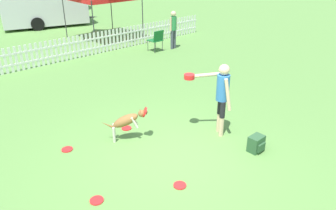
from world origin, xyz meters
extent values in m
plane|color=#5B8C42|center=(0.00, 0.00, 0.00)|extent=(240.00, 240.00, 0.00)
cylinder|color=beige|center=(1.43, -0.07, 0.23)|extent=(0.11, 0.11, 0.47)
cylinder|color=black|center=(1.43, -0.07, 0.66)|extent=(0.12, 0.12, 0.38)
cylinder|color=beige|center=(1.54, 0.09, 0.23)|extent=(0.11, 0.11, 0.47)
cylinder|color=black|center=(1.54, 0.09, 0.66)|extent=(0.12, 0.12, 0.38)
cylinder|color=#3372BF|center=(1.49, 0.01, 1.14)|extent=(0.39, 0.39, 0.59)
sphere|color=beige|center=(1.49, 0.01, 1.55)|extent=(0.23, 0.23, 0.23)
cylinder|color=beige|center=(1.41, -0.19, 1.06)|extent=(0.15, 0.22, 0.71)
cylinder|color=beige|center=(1.32, 0.38, 1.37)|extent=(0.59, 0.53, 0.14)
cylinder|color=red|center=(1.05, 0.61, 1.30)|extent=(0.24, 0.24, 0.02)
cylinder|color=red|center=(1.05, 0.61, 1.33)|extent=(0.24, 0.24, 0.02)
cylinder|color=red|center=(1.05, 0.61, 1.35)|extent=(0.24, 0.24, 0.02)
cylinder|color=red|center=(1.05, 0.61, 1.38)|extent=(0.24, 0.24, 0.02)
ellipsoid|color=olive|center=(-0.27, 1.24, 0.48)|extent=(0.65, 0.56, 0.43)
ellipsoid|color=silver|center=(-0.27, 1.24, 0.43)|extent=(0.35, 0.30, 0.20)
sphere|color=olive|center=(0.02, 1.04, 0.63)|extent=(0.15, 0.15, 0.15)
cone|color=olive|center=(0.08, 1.00, 0.66)|extent=(0.15, 0.14, 0.12)
cylinder|color=red|center=(0.08, 1.00, 0.66)|extent=(0.23, 0.26, 0.23)
cone|color=olive|center=(0.03, 1.09, 0.69)|extent=(0.05, 0.05, 0.07)
cone|color=olive|center=(-0.02, 1.01, 0.69)|extent=(0.05, 0.05, 0.07)
cylinder|color=silver|center=(-0.44, 1.46, 0.18)|extent=(0.06, 0.06, 0.36)
cylinder|color=silver|center=(-0.54, 1.32, 0.18)|extent=(0.06, 0.06, 0.36)
cylinder|color=silver|center=(-0.07, 1.19, 0.46)|extent=(0.17, 0.14, 0.29)
cylinder|color=silver|center=(-0.16, 1.07, 0.46)|extent=(0.17, 0.14, 0.29)
cone|color=olive|center=(-0.60, 1.47, 0.40)|extent=(0.26, 0.20, 0.19)
cylinder|color=red|center=(-1.46, 1.74, 0.01)|extent=(0.24, 0.24, 0.02)
cylinder|color=red|center=(0.02, 1.64, 0.01)|extent=(0.24, 0.24, 0.02)
cylinder|color=red|center=(-0.51, -0.72, 0.01)|extent=(0.24, 0.24, 0.02)
cylinder|color=red|center=(-1.82, -0.05, 0.01)|extent=(0.24, 0.24, 0.02)
cube|color=#2D5633|center=(1.48, -0.97, 0.17)|extent=(0.33, 0.23, 0.35)
cube|color=#2D5633|center=(1.48, -1.11, 0.14)|extent=(0.23, 0.04, 0.17)
cube|color=white|center=(0.00, 7.55, 0.27)|extent=(17.37, 0.04, 0.06)
cube|color=white|center=(0.00, 7.55, 0.64)|extent=(17.37, 0.04, 0.06)
cube|color=white|center=(-0.91, 7.55, 0.44)|extent=(0.09, 0.02, 0.89)
cube|color=white|center=(-0.73, 7.55, 0.44)|extent=(0.09, 0.02, 0.89)
cube|color=white|center=(-0.55, 7.55, 0.44)|extent=(0.09, 0.02, 0.89)
cube|color=white|center=(-0.37, 7.55, 0.44)|extent=(0.09, 0.02, 0.89)
cube|color=white|center=(-0.18, 7.55, 0.44)|extent=(0.09, 0.02, 0.89)
cube|color=white|center=(0.00, 7.55, 0.44)|extent=(0.09, 0.02, 0.89)
cube|color=white|center=(0.18, 7.55, 0.44)|extent=(0.09, 0.02, 0.89)
cube|color=white|center=(0.37, 7.55, 0.44)|extent=(0.09, 0.02, 0.89)
cube|color=white|center=(0.55, 7.55, 0.44)|extent=(0.09, 0.02, 0.89)
cube|color=white|center=(0.73, 7.55, 0.44)|extent=(0.09, 0.02, 0.89)
cube|color=white|center=(0.91, 7.55, 0.44)|extent=(0.09, 0.02, 0.89)
cube|color=white|center=(1.10, 7.55, 0.44)|extent=(0.09, 0.02, 0.89)
cube|color=white|center=(1.28, 7.55, 0.44)|extent=(0.09, 0.02, 0.89)
cube|color=white|center=(1.46, 7.55, 0.44)|extent=(0.09, 0.02, 0.89)
cube|color=white|center=(1.65, 7.55, 0.44)|extent=(0.09, 0.02, 0.89)
cube|color=white|center=(1.83, 7.55, 0.44)|extent=(0.09, 0.02, 0.89)
cube|color=white|center=(2.01, 7.55, 0.44)|extent=(0.09, 0.02, 0.89)
cube|color=white|center=(2.19, 7.55, 0.44)|extent=(0.09, 0.02, 0.89)
cube|color=white|center=(2.38, 7.55, 0.44)|extent=(0.09, 0.02, 0.89)
cube|color=white|center=(2.56, 7.55, 0.44)|extent=(0.09, 0.02, 0.89)
cube|color=white|center=(2.74, 7.55, 0.44)|extent=(0.09, 0.02, 0.89)
cube|color=white|center=(2.93, 7.55, 0.44)|extent=(0.09, 0.02, 0.89)
cube|color=white|center=(3.11, 7.55, 0.44)|extent=(0.09, 0.02, 0.89)
cube|color=white|center=(3.29, 7.55, 0.44)|extent=(0.09, 0.02, 0.89)
cube|color=white|center=(3.47, 7.55, 0.44)|extent=(0.09, 0.02, 0.89)
cube|color=white|center=(3.66, 7.55, 0.44)|extent=(0.09, 0.02, 0.89)
cube|color=white|center=(3.84, 7.55, 0.44)|extent=(0.09, 0.02, 0.89)
cube|color=white|center=(4.02, 7.55, 0.44)|extent=(0.09, 0.02, 0.89)
cube|color=white|center=(4.21, 7.55, 0.44)|extent=(0.09, 0.02, 0.89)
cube|color=white|center=(4.39, 7.55, 0.44)|extent=(0.09, 0.02, 0.89)
cube|color=white|center=(4.57, 7.55, 0.44)|extent=(0.09, 0.02, 0.89)
cube|color=white|center=(4.75, 7.55, 0.44)|extent=(0.09, 0.02, 0.89)
cube|color=white|center=(4.94, 7.55, 0.44)|extent=(0.09, 0.02, 0.89)
cube|color=white|center=(5.12, 7.55, 0.44)|extent=(0.09, 0.02, 0.89)
cube|color=white|center=(5.30, 7.55, 0.44)|extent=(0.09, 0.02, 0.89)
cube|color=white|center=(5.49, 7.55, 0.44)|extent=(0.09, 0.02, 0.89)
cube|color=white|center=(5.67, 7.55, 0.44)|extent=(0.09, 0.02, 0.89)
cube|color=white|center=(5.85, 7.55, 0.44)|extent=(0.09, 0.02, 0.89)
cube|color=white|center=(6.03, 7.55, 0.44)|extent=(0.09, 0.02, 0.89)
cube|color=white|center=(6.22, 7.55, 0.44)|extent=(0.09, 0.02, 0.89)
cube|color=white|center=(6.40, 7.55, 0.44)|extent=(0.09, 0.02, 0.89)
cube|color=white|center=(6.58, 7.55, 0.44)|extent=(0.09, 0.02, 0.89)
cube|color=white|center=(6.77, 7.55, 0.44)|extent=(0.09, 0.02, 0.89)
cube|color=white|center=(6.95, 7.55, 0.44)|extent=(0.09, 0.02, 0.89)
cube|color=white|center=(7.13, 7.55, 0.44)|extent=(0.09, 0.02, 0.89)
cube|color=white|center=(7.31, 7.55, 0.44)|extent=(0.09, 0.02, 0.89)
cube|color=white|center=(7.50, 7.55, 0.44)|extent=(0.09, 0.02, 0.89)
cube|color=white|center=(7.68, 7.55, 0.44)|extent=(0.09, 0.02, 0.89)
cube|color=white|center=(7.86, 7.55, 0.44)|extent=(0.09, 0.02, 0.89)
cube|color=white|center=(8.05, 7.55, 0.44)|extent=(0.09, 0.02, 0.89)
cube|color=white|center=(8.23, 7.55, 0.44)|extent=(0.09, 0.02, 0.89)
cube|color=white|center=(8.41, 7.55, 0.44)|extent=(0.09, 0.02, 0.89)
cube|color=white|center=(8.59, 7.55, 0.44)|extent=(0.09, 0.02, 0.89)
cylinder|color=#333338|center=(5.06, 6.49, 0.23)|extent=(0.02, 0.02, 0.46)
cylinder|color=#333338|center=(4.63, 6.49, 0.23)|extent=(0.02, 0.02, 0.46)
cylinder|color=#333338|center=(5.06, 6.06, 0.23)|extent=(0.02, 0.02, 0.46)
cylinder|color=#333338|center=(4.63, 6.05, 0.23)|extent=(0.02, 0.02, 0.46)
cube|color=#19662D|center=(4.84, 6.27, 0.46)|extent=(0.52, 0.52, 0.03)
cube|color=#19662D|center=(4.85, 6.04, 0.68)|extent=(0.51, 0.10, 0.44)
cylinder|color=#333338|center=(3.15, 8.24, 1.01)|extent=(0.04, 0.04, 2.02)
cylinder|color=#333338|center=(5.77, 8.24, 1.01)|extent=(0.04, 0.04, 2.02)
cylinder|color=#333338|center=(3.15, 10.86, 1.01)|extent=(0.04, 0.04, 2.02)
cylinder|color=#333338|center=(5.77, 10.86, 1.01)|extent=(0.04, 0.04, 2.02)
cylinder|color=#474C5B|center=(5.76, 6.05, 0.40)|extent=(0.11, 0.11, 0.81)
cylinder|color=#474C5B|center=(5.58, 6.02, 0.40)|extent=(0.11, 0.11, 0.81)
cylinder|color=#2D8447|center=(5.67, 6.04, 1.09)|extent=(0.27, 0.27, 0.56)
sphere|color=beige|center=(5.67, 6.04, 1.48)|extent=(0.22, 0.22, 0.22)
cylinder|color=beige|center=(5.84, 6.06, 1.08)|extent=(0.08, 0.08, 0.57)
cylinder|color=beige|center=(5.50, 6.01, 1.08)|extent=(0.08, 0.08, 0.57)
cube|color=silver|center=(3.65, 14.40, 1.24)|extent=(4.88, 3.38, 2.17)
cone|color=#3F3F42|center=(6.17, 13.69, 0.25)|extent=(0.82, 0.41, 0.20)
cylinder|color=black|center=(3.43, 15.64, 0.34)|extent=(0.70, 0.36, 0.68)
cylinder|color=black|center=(2.82, 13.45, 0.34)|extent=(0.70, 0.36, 0.68)
camera|label=1|loc=(-3.84, -4.05, 3.84)|focal=35.00mm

